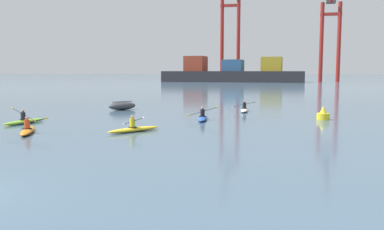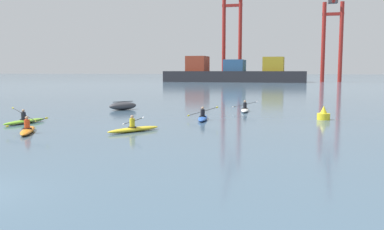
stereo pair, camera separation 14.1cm
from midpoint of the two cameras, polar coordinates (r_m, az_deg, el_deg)
container_barge at (r=127.55m, az=5.91°, el=5.78°), size 42.73×11.41×7.94m
gantry_crane_west at (r=139.51m, az=5.58°, el=12.67°), size 6.69×18.95×37.86m
gantry_crane_west_mid at (r=133.71m, az=18.97°, el=11.43°), size 6.29×17.91×32.71m
capsized_dinghy at (r=36.84m, az=-9.46°, el=1.25°), size 2.47×2.73×0.76m
channel_buoy at (r=30.52m, az=17.91°, el=0.05°), size 0.90×0.90×1.00m
kayak_blue at (r=28.91m, az=1.64°, el=-0.35°), size 2.19×3.45×0.99m
kayak_lime at (r=29.09m, az=-22.06°, el=-0.77°), size 2.14×3.45×1.07m
kayak_orange at (r=24.64m, az=-21.70°, el=-1.93°), size 2.14×3.28×0.95m
kayak_white at (r=35.21m, az=7.47°, el=0.77°), size 2.24×3.43×0.95m
kayak_yellow at (r=23.59m, az=-7.94°, el=-1.89°), size 2.39×3.16×0.97m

